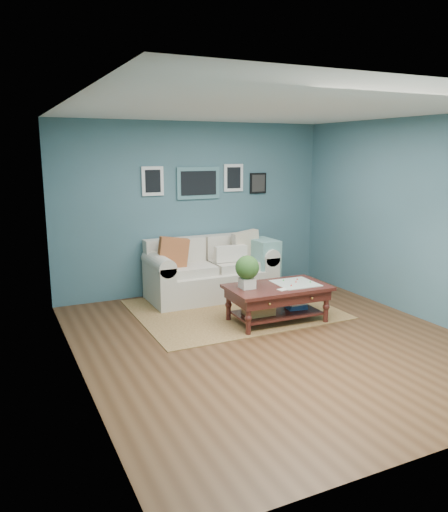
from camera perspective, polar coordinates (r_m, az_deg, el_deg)
room_shell at (r=5.84m, az=5.62°, el=3.10°), size 5.00×5.02×2.70m
area_rug at (r=7.25m, az=1.03°, el=-6.10°), size 2.74×2.20×0.01m
loveseat at (r=7.80m, az=-0.99°, el=-1.64°), size 2.00×0.91×1.03m
coffee_table at (r=6.65m, az=5.54°, el=-4.16°), size 1.35×0.82×0.93m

